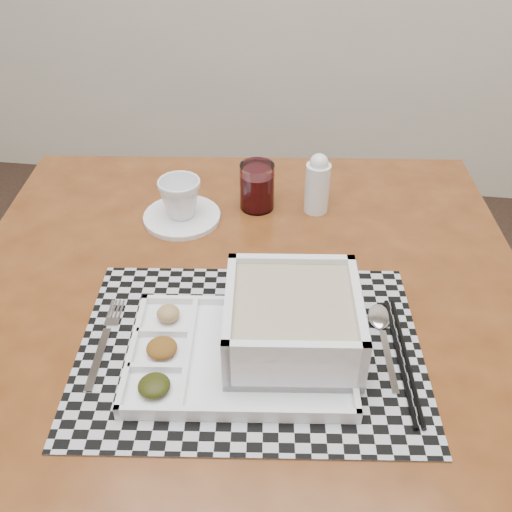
# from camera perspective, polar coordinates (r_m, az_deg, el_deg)

# --- Properties ---
(dining_table) EXTENTS (1.07, 1.07, 0.72)m
(dining_table) POSITION_cam_1_polar(r_m,az_deg,el_deg) (0.99, -1.18, -7.49)
(dining_table) COLOR #4F240E
(dining_table) RESTS_ON ground
(placemat) EXTENTS (0.55, 0.42, 0.00)m
(placemat) POSITION_cam_1_polar(r_m,az_deg,el_deg) (0.85, -0.60, -9.20)
(placemat) COLOR #ADADB5
(placemat) RESTS_ON dining_table
(serving_tray) EXTENTS (0.35, 0.27, 0.10)m
(serving_tray) POSITION_cam_1_polar(r_m,az_deg,el_deg) (0.83, 2.28, -7.39)
(serving_tray) COLOR white
(serving_tray) RESTS_ON placemat
(fork) EXTENTS (0.04, 0.19, 0.00)m
(fork) POSITION_cam_1_polar(r_m,az_deg,el_deg) (0.89, -14.74, -8.14)
(fork) COLOR silver
(fork) RESTS_ON placemat
(spoon) EXTENTS (0.04, 0.18, 0.01)m
(spoon) POSITION_cam_1_polar(r_m,az_deg,el_deg) (0.91, 12.37, -6.54)
(spoon) COLOR silver
(spoon) RESTS_ON placemat
(chopsticks) EXTENTS (0.05, 0.24, 0.01)m
(chopsticks) POSITION_cam_1_polar(r_m,az_deg,el_deg) (0.86, 14.49, -9.87)
(chopsticks) COLOR black
(chopsticks) RESTS_ON placemat
(saucer) EXTENTS (0.15, 0.15, 0.01)m
(saucer) POSITION_cam_1_polar(r_m,az_deg,el_deg) (1.12, -7.41, 3.90)
(saucer) COLOR white
(saucer) RESTS_ON dining_table
(cup) EXTENTS (0.11, 0.11, 0.08)m
(cup) POSITION_cam_1_polar(r_m,az_deg,el_deg) (1.10, -7.59, 5.76)
(cup) COLOR white
(cup) RESTS_ON saucer
(juice_glass) EXTENTS (0.07, 0.07, 0.09)m
(juice_glass) POSITION_cam_1_polar(r_m,az_deg,el_deg) (1.13, 0.10, 6.80)
(juice_glass) COLOR white
(juice_glass) RESTS_ON dining_table
(creamer_bottle) EXTENTS (0.05, 0.05, 0.12)m
(creamer_bottle) POSITION_cam_1_polar(r_m,az_deg,el_deg) (1.12, 6.16, 7.17)
(creamer_bottle) COLOR white
(creamer_bottle) RESTS_ON dining_table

